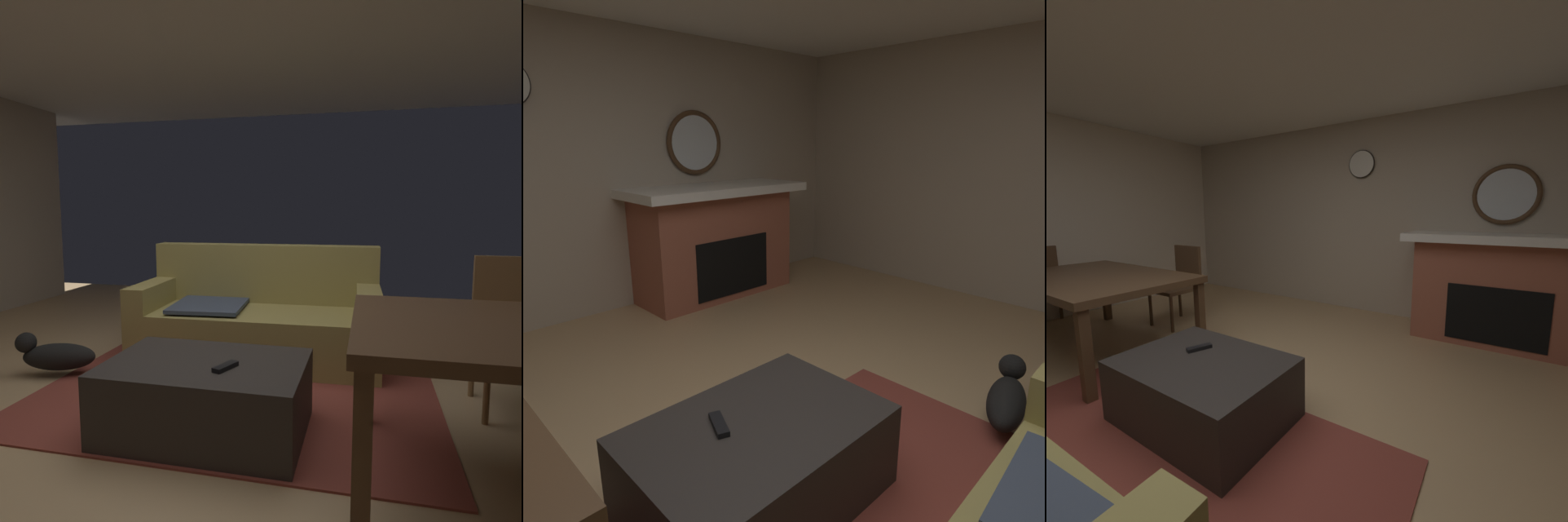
{
  "view_description": "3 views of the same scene",
  "coord_description": "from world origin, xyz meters",
  "views": [
    {
      "loc": [
        0.95,
        -2.43,
        1.24
      ],
      "look_at": [
        0.44,
        -0.28,
        0.97
      ],
      "focal_mm": 31.3,
      "sensor_mm": 36.0,
      "label": 1
    },
    {
      "loc": [
        1.2,
        1.08,
        1.56
      ],
      "look_at": [
        -0.24,
        -0.39,
        1.0
      ],
      "focal_mm": 31.29,
      "sensor_mm": 36.0,
      "label": 2
    },
    {
      "loc": [
        -1.42,
        1.04,
        1.31
      ],
      "look_at": [
        -0.3,
        -0.77,
        0.99
      ],
      "focal_mm": 21.43,
      "sensor_mm": 36.0,
      "label": 3
    }
  ],
  "objects": [
    {
      "name": "couch",
      "position": [
        0.08,
        1.12,
        0.32
      ],
      "size": [
        1.95,
        0.91,
        0.91
      ],
      "color": "#9E8E4C",
      "rests_on": "ground"
    },
    {
      "name": "ottoman_coffee_table",
      "position": [
        0.11,
        -0.18,
        0.2
      ],
      "size": [
        1.07,
        0.72,
        0.41
      ],
      "primitive_type": "cube",
      "color": "#2D2826",
      "rests_on": "ground"
    },
    {
      "name": "dining_chair_north",
      "position": [
        1.83,
        0.57,
        0.52
      ],
      "size": [
        0.44,
        0.44,
        0.93
      ],
      "color": "brown",
      "rests_on": "ground"
    },
    {
      "name": "small_dog",
      "position": [
        -1.26,
        0.35,
        0.16
      ],
      "size": [
        0.58,
        0.33,
        0.28
      ],
      "color": "black",
      "rests_on": "ground"
    },
    {
      "name": "floor",
      "position": [
        0.0,
        0.0,
        0.0
      ],
      "size": [
        8.03,
        8.03,
        0.0
      ],
      "primitive_type": "plane",
      "color": "tan"
    },
    {
      "name": "area_rug",
      "position": [
        0.11,
        0.43,
        0.01
      ],
      "size": [
        2.6,
        2.0,
        0.01
      ],
      "primitive_type": "cube",
      "color": "brown",
      "rests_on": "ground"
    },
    {
      "name": "tv_remote",
      "position": [
        0.25,
        -0.27,
        0.42
      ],
      "size": [
        0.11,
        0.17,
        0.02
      ],
      "primitive_type": "cube",
      "rotation": [
        0.0,
        0.0,
        -0.38
      ],
      "color": "black",
      "rests_on": "ottoman_coffee_table"
    }
  ]
}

